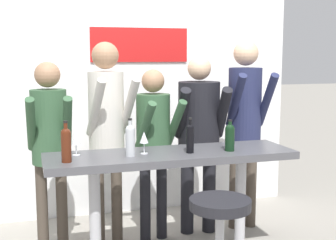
{
  "coord_description": "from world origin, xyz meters",
  "views": [
    {
      "loc": [
        -1.09,
        -3.51,
        1.73
      ],
      "look_at": [
        0.0,
        0.09,
        1.2
      ],
      "focal_mm": 50.0,
      "sensor_mm": 36.0,
      "label": 1
    }
  ],
  "objects_px": {
    "person_center": "(199,126)",
    "person_center_right": "(245,111)",
    "wine_bottle_0": "(230,136)",
    "wine_bottle_2": "(190,137)",
    "person_left": "(107,118)",
    "wine_glass_0": "(76,140)",
    "bar_stool": "(220,235)",
    "wine_bottle_3": "(66,143)",
    "wine_glass_1": "(144,138)",
    "person_far_left": "(50,135)",
    "person_center_left": "(154,135)",
    "tasting_table": "(171,172)",
    "wine_bottle_1": "(130,139)"
  },
  "relations": [
    {
      "from": "wine_bottle_0",
      "to": "wine_bottle_3",
      "type": "distance_m",
      "value": 1.3
    },
    {
      "from": "wine_bottle_0",
      "to": "wine_glass_0",
      "type": "distance_m",
      "value": 1.23
    },
    {
      "from": "person_left",
      "to": "wine_glass_0",
      "type": "xyz_separation_m",
      "value": [
        -0.32,
        -0.47,
        -0.09
      ]
    },
    {
      "from": "person_center_left",
      "to": "person_center_right",
      "type": "bearing_deg",
      "value": -7.63
    },
    {
      "from": "person_left",
      "to": "wine_glass_1",
      "type": "relative_size",
      "value": 10.36
    },
    {
      "from": "bar_stool",
      "to": "person_center_left",
      "type": "bearing_deg",
      "value": 95.5
    },
    {
      "from": "person_left",
      "to": "wine_bottle_3",
      "type": "height_order",
      "value": "person_left"
    },
    {
      "from": "person_center_left",
      "to": "person_center_right",
      "type": "xyz_separation_m",
      "value": [
        0.94,
        0.05,
        0.18
      ]
    },
    {
      "from": "bar_stool",
      "to": "wine_bottle_3",
      "type": "height_order",
      "value": "wine_bottle_3"
    },
    {
      "from": "wine_bottle_3",
      "to": "wine_glass_0",
      "type": "relative_size",
      "value": 1.73
    },
    {
      "from": "person_center",
      "to": "wine_bottle_3",
      "type": "bearing_deg",
      "value": -143.19
    },
    {
      "from": "bar_stool",
      "to": "wine_glass_0",
      "type": "bearing_deg",
      "value": 136.42
    },
    {
      "from": "wine_bottle_2",
      "to": "wine_bottle_3",
      "type": "distance_m",
      "value": 0.97
    },
    {
      "from": "tasting_table",
      "to": "person_left",
      "type": "xyz_separation_m",
      "value": [
        -0.42,
        0.57,
        0.38
      ]
    },
    {
      "from": "person_center_right",
      "to": "wine_bottle_0",
      "type": "height_order",
      "value": "person_center_right"
    },
    {
      "from": "tasting_table",
      "to": "wine_bottle_3",
      "type": "height_order",
      "value": "wine_bottle_3"
    },
    {
      "from": "person_left",
      "to": "wine_bottle_2",
      "type": "distance_m",
      "value": 0.85
    },
    {
      "from": "person_far_left",
      "to": "wine_glass_0",
      "type": "bearing_deg",
      "value": -65.8
    },
    {
      "from": "wine_bottle_1",
      "to": "wine_bottle_3",
      "type": "relative_size",
      "value": 0.97
    },
    {
      "from": "tasting_table",
      "to": "person_far_left",
      "type": "bearing_deg",
      "value": 150.01
    },
    {
      "from": "wine_bottle_1",
      "to": "wine_bottle_3",
      "type": "bearing_deg",
      "value": -172.62
    },
    {
      "from": "wine_bottle_3",
      "to": "wine_glass_1",
      "type": "height_order",
      "value": "wine_bottle_3"
    },
    {
      "from": "person_far_left",
      "to": "wine_bottle_3",
      "type": "bearing_deg",
      "value": -80.76
    },
    {
      "from": "person_center_left",
      "to": "wine_bottle_0",
      "type": "xyz_separation_m",
      "value": [
        0.47,
        -0.63,
        0.07
      ]
    },
    {
      "from": "person_far_left",
      "to": "wine_glass_1",
      "type": "distance_m",
      "value": 0.87
    },
    {
      "from": "wine_bottle_2",
      "to": "person_far_left",
      "type": "bearing_deg",
      "value": 150.61
    },
    {
      "from": "wine_bottle_1",
      "to": "wine_bottle_2",
      "type": "distance_m",
      "value": 0.48
    },
    {
      "from": "person_center_right",
      "to": "wine_bottle_0",
      "type": "xyz_separation_m",
      "value": [
        -0.46,
        -0.68,
        -0.11
      ]
    },
    {
      "from": "person_center_left",
      "to": "wine_bottle_1",
      "type": "distance_m",
      "value": 0.69
    },
    {
      "from": "person_center_left",
      "to": "person_center",
      "type": "height_order",
      "value": "person_center"
    },
    {
      "from": "wine_bottle_2",
      "to": "person_left",
      "type": "bearing_deg",
      "value": 131.16
    },
    {
      "from": "wine_bottle_2",
      "to": "person_center_left",
      "type": "bearing_deg",
      "value": 102.72
    },
    {
      "from": "person_center",
      "to": "wine_bottle_1",
      "type": "relative_size",
      "value": 5.79
    },
    {
      "from": "person_center",
      "to": "wine_bottle_0",
      "type": "bearing_deg",
      "value": -80.78
    },
    {
      "from": "person_center_left",
      "to": "wine_glass_0",
      "type": "distance_m",
      "value": 0.86
    },
    {
      "from": "wine_bottle_2",
      "to": "tasting_table",
      "type": "bearing_deg",
      "value": 154.82
    },
    {
      "from": "wine_glass_0",
      "to": "person_left",
      "type": "bearing_deg",
      "value": 55.81
    },
    {
      "from": "wine_bottle_2",
      "to": "wine_glass_1",
      "type": "bearing_deg",
      "value": 168.32
    },
    {
      "from": "bar_stool",
      "to": "person_far_left",
      "type": "bearing_deg",
      "value": 129.85
    },
    {
      "from": "wine_glass_1",
      "to": "person_far_left",
      "type": "bearing_deg",
      "value": 143.28
    },
    {
      "from": "person_center_left",
      "to": "person_left",
      "type": "bearing_deg",
      "value": 164.88
    },
    {
      "from": "person_center_right",
      "to": "wine_bottle_1",
      "type": "relative_size",
      "value": 6.29
    },
    {
      "from": "wine_bottle_2",
      "to": "person_center",
      "type": "bearing_deg",
      "value": 63.82
    },
    {
      "from": "person_center_left",
      "to": "person_center",
      "type": "xyz_separation_m",
      "value": [
        0.46,
        0.05,
        0.06
      ]
    },
    {
      "from": "tasting_table",
      "to": "wine_bottle_0",
      "type": "distance_m",
      "value": 0.56
    },
    {
      "from": "person_far_left",
      "to": "wine_glass_0",
      "type": "height_order",
      "value": "person_far_left"
    },
    {
      "from": "tasting_table",
      "to": "wine_bottle_0",
      "type": "xyz_separation_m",
      "value": [
        0.47,
        -0.08,
        0.29
      ]
    },
    {
      "from": "bar_stool",
      "to": "wine_glass_1",
      "type": "bearing_deg",
      "value": 115.27
    },
    {
      "from": "person_center",
      "to": "person_center_right",
      "type": "height_order",
      "value": "person_center_right"
    },
    {
      "from": "person_left",
      "to": "wine_bottle_1",
      "type": "height_order",
      "value": "person_left"
    }
  ]
}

